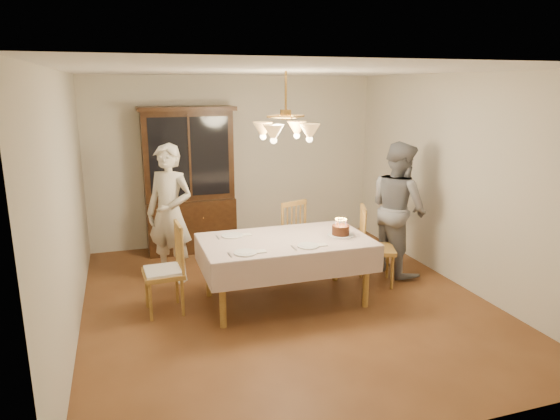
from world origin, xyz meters
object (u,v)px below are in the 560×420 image
object	(u,v)px
dining_table	(285,245)
chair_far_side	(285,239)
elderly_woman	(170,214)
birthday_cake	(341,231)
china_hutch	(189,183)

from	to	relation	value
dining_table	chair_far_side	distance (m)	1.03
dining_table	elderly_woman	size ratio (longest dim) A/B	1.08
dining_table	birthday_cake	world-z (taller)	birthday_cake
dining_table	birthday_cake	distance (m)	0.67
elderly_woman	birthday_cake	bearing A→B (deg)	7.30
chair_far_side	elderly_woman	size ratio (longest dim) A/B	0.57
chair_far_side	birthday_cake	world-z (taller)	chair_far_side
chair_far_side	china_hutch	bearing A→B (deg)	129.62
dining_table	chair_far_side	size ratio (longest dim) A/B	1.90
chair_far_side	birthday_cake	distance (m)	1.14
elderly_woman	birthday_cake	size ratio (longest dim) A/B	5.88
elderly_woman	birthday_cake	xyz separation A→B (m)	(1.82, -1.15, -0.07)
elderly_woman	birthday_cake	world-z (taller)	elderly_woman
birthday_cake	chair_far_side	bearing A→B (deg)	107.92
dining_table	elderly_woman	xyz separation A→B (m)	(-1.17, 1.08, 0.20)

